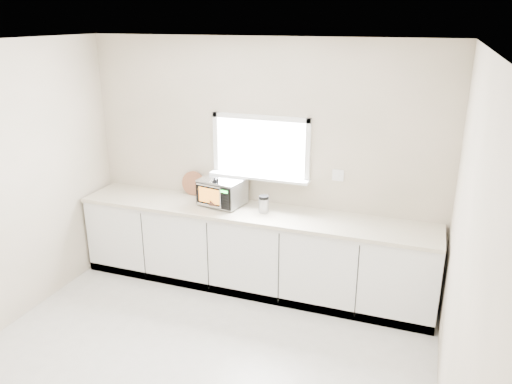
% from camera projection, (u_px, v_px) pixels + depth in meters
% --- Properties ---
extents(ground, '(4.00, 4.00, 0.00)m').
position_uv_depth(ground, '(182.00, 384.00, 4.14)').
color(ground, beige).
rests_on(ground, ground).
extents(back_wall, '(4.00, 0.17, 2.70)m').
position_uv_depth(back_wall, '(261.00, 163.00, 5.46)').
color(back_wall, beige).
rests_on(back_wall, ground).
extents(cabinets, '(3.92, 0.60, 0.88)m').
position_uv_depth(cabinets, '(252.00, 251.00, 5.50)').
color(cabinets, white).
rests_on(cabinets, ground).
extents(countertop, '(3.92, 0.64, 0.04)m').
position_uv_depth(countertop, '(252.00, 212.00, 5.34)').
color(countertop, beige).
rests_on(countertop, cabinets).
extents(microwave, '(0.51, 0.44, 0.30)m').
position_uv_depth(microwave, '(222.00, 191.00, 5.46)').
color(microwave, black).
rests_on(microwave, countertop).
extents(knife_block, '(0.12, 0.24, 0.34)m').
position_uv_depth(knife_block, '(218.00, 194.00, 5.40)').
color(knife_block, '#4A251A').
rests_on(knife_block, countertop).
extents(cutting_board, '(0.28, 0.07, 0.28)m').
position_uv_depth(cutting_board, '(193.00, 183.00, 5.77)').
color(cutting_board, '#9B5A3C').
rests_on(cutting_board, countertop).
extents(coffee_grinder, '(0.13, 0.13, 0.19)m').
position_uv_depth(coffee_grinder, '(264.00, 204.00, 5.27)').
color(coffee_grinder, '#AAADB1').
rests_on(coffee_grinder, countertop).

